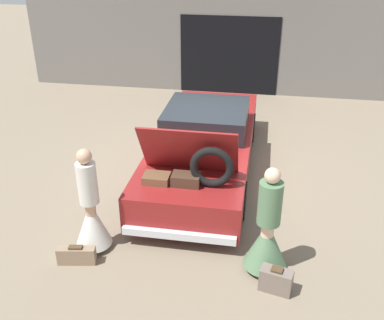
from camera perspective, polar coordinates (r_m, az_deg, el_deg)
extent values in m
plane|color=#7F705B|center=(9.02, 1.49, -1.29)|extent=(40.00, 40.00, 0.00)
cube|color=slate|center=(13.16, 4.81, 14.41)|extent=(12.00, 0.12, 2.80)
cube|color=black|center=(13.16, 4.73, 13.07)|extent=(2.80, 0.02, 2.20)
cube|color=maroon|center=(8.80, 1.53, 1.47)|extent=(1.81, 5.06, 0.60)
cube|color=#1E2328|center=(8.86, 1.86, 5.36)|extent=(1.59, 1.62, 0.44)
cylinder|color=black|center=(10.40, -1.78, 4.74)|extent=(0.18, 0.65, 0.65)
cylinder|color=black|center=(10.22, 7.44, 4.10)|extent=(0.18, 0.65, 0.65)
cylinder|color=black|center=(7.72, -6.28, -3.97)|extent=(0.18, 0.65, 0.65)
cylinder|color=black|center=(7.48, 6.16, -5.08)|extent=(0.18, 0.65, 0.65)
cube|color=silver|center=(6.73, -1.72, -9.53)|extent=(1.72, 0.10, 0.12)
cube|color=maroon|center=(6.98, -0.38, 1.19)|extent=(1.53, 0.58, 0.92)
cube|color=brown|center=(7.03, -4.52, -2.33)|extent=(0.41, 0.31, 0.13)
cube|color=#473323|center=(6.92, -0.79, -2.49)|extent=(0.44, 0.28, 0.18)
torus|color=black|center=(6.75, 2.53, -0.94)|extent=(0.67, 0.12, 0.67)
cylinder|color=tan|center=(6.89, -12.53, -8.07)|extent=(0.16, 0.16, 0.80)
cone|color=silver|center=(6.86, -12.56, -7.80)|extent=(0.54, 0.54, 0.72)
cylinder|color=silver|center=(6.51, -13.15, -2.90)|extent=(0.28, 0.28, 0.63)
sphere|color=tan|center=(6.31, -13.56, 0.45)|extent=(0.22, 0.22, 0.22)
cylinder|color=beige|center=(6.43, 9.37, -10.71)|extent=(0.18, 0.18, 0.78)
cone|color=#567A56|center=(6.40, 9.40, -10.44)|extent=(0.61, 0.61, 0.71)
cylinder|color=#567A56|center=(6.02, 9.88, -5.43)|extent=(0.32, 0.32, 0.62)
sphere|color=beige|center=(5.81, 10.20, -1.97)|extent=(0.21, 0.21, 0.21)
cube|color=#8C7259|center=(6.80, -14.45, -11.66)|extent=(0.56, 0.23, 0.26)
cube|color=#4C3823|center=(6.71, -14.60, -10.66)|extent=(0.20, 0.12, 0.02)
cube|color=#75665B|center=(6.25, 10.61, -14.79)|extent=(0.46, 0.30, 0.33)
cube|color=#4C3823|center=(6.13, 10.76, -13.49)|extent=(0.17, 0.15, 0.02)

